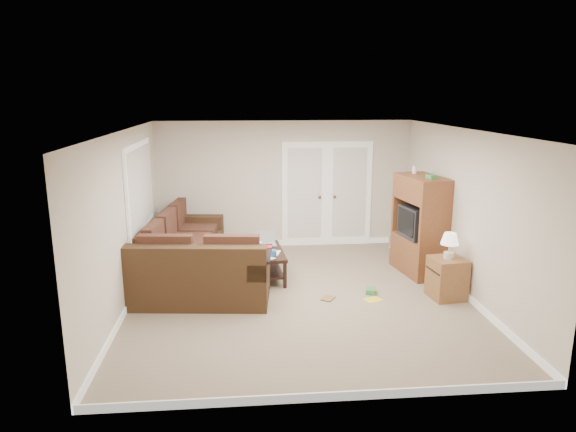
{
  "coord_description": "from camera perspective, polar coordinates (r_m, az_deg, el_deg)",
  "views": [
    {
      "loc": [
        -0.82,
        -7.25,
        3.0
      ],
      "look_at": [
        -0.11,
        0.68,
        1.1
      ],
      "focal_mm": 32.0,
      "sensor_mm": 36.0,
      "label": 1
    }
  ],
  "objects": [
    {
      "name": "wall_front",
      "position": [
        4.9,
        4.91,
        -7.54
      ],
      "size": [
        5.0,
        0.02,
        2.5
      ],
      "primitive_type": "cube",
      "color": "beige",
      "rests_on": "floor"
    },
    {
      "name": "tv_armoire",
      "position": [
        8.95,
        14.48,
        -0.94
      ],
      "size": [
        0.74,
        1.13,
        1.8
      ],
      "rotation": [
        0.0,
        0.0,
        0.17
      ],
      "color": "brown",
      "rests_on": "floor"
    },
    {
      "name": "coffee_table",
      "position": [
        8.61,
        -2.52,
        -5.16
      ],
      "size": [
        0.66,
        1.19,
        0.79
      ],
      "rotation": [
        0.0,
        0.0,
        0.07
      ],
      "color": "black",
      "rests_on": "floor"
    },
    {
      "name": "baseboards",
      "position": [
        7.87,
        1.27,
        -8.59
      ],
      "size": [
        5.0,
        5.5,
        0.1
      ],
      "primitive_type": null,
      "color": "white",
      "rests_on": "floor"
    },
    {
      "name": "sectional_sofa",
      "position": [
        8.46,
        -10.77,
        -4.93
      ],
      "size": [
        2.14,
        3.25,
        0.95
      ],
      "rotation": [
        0.0,
        0.0,
        -0.1
      ],
      "color": "#412B19",
      "rests_on": "floor"
    },
    {
      "name": "floor_book",
      "position": [
        7.85,
        3.91,
        -9.02
      ],
      "size": [
        0.26,
        0.28,
        0.02
      ],
      "primitive_type": "imported",
      "rotation": [
        0.0,
        0.0,
        -0.56
      ],
      "color": "brown",
      "rests_on": "floor"
    },
    {
      "name": "ceiling",
      "position": [
        7.32,
        1.37,
        9.5
      ],
      "size": [
        5.0,
        5.5,
        0.02
      ],
      "primitive_type": "cube",
      "color": "white",
      "rests_on": "wall_back"
    },
    {
      "name": "window_left",
      "position": [
        8.54,
        -16.14,
        3.11
      ],
      "size": [
        0.05,
        1.92,
        1.42
      ],
      "color": "white",
      "rests_on": "wall_left"
    },
    {
      "name": "french_doors",
      "position": [
        10.29,
        4.34,
        2.38
      ],
      "size": [
        1.8,
        0.05,
        2.13
      ],
      "color": "white",
      "rests_on": "floor"
    },
    {
      "name": "wall_back",
      "position": [
        10.19,
        -0.4,
        3.53
      ],
      "size": [
        5.0,
        0.02,
        2.5
      ],
      "primitive_type": "cube",
      "color": "beige",
      "rests_on": "floor"
    },
    {
      "name": "wall_left",
      "position": [
        7.65,
        -17.64,
        -0.45
      ],
      "size": [
        0.02,
        5.5,
        2.5
      ],
      "primitive_type": "cube",
      "color": "beige",
      "rests_on": "floor"
    },
    {
      "name": "floor_magazine",
      "position": [
        7.87,
        9.41,
        -9.16
      ],
      "size": [
        0.3,
        0.27,
        0.01
      ],
      "primitive_type": "cube",
      "rotation": [
        0.0,
        0.0,
        0.37
      ],
      "color": "yellow",
      "rests_on": "floor"
    },
    {
      "name": "side_cabinet",
      "position": [
        8.08,
        17.27,
        -6.25
      ],
      "size": [
        0.53,
        0.53,
        1.01
      ],
      "rotation": [
        0.0,
        0.0,
        0.12
      ],
      "color": "brown",
      "rests_on": "floor"
    },
    {
      "name": "floor",
      "position": [
        7.89,
        1.27,
        -8.93
      ],
      "size": [
        5.5,
        5.5,
        0.0
      ],
      "primitive_type": "plane",
      "color": "gray",
      "rests_on": "ground"
    },
    {
      "name": "floor_greenbox",
      "position": [
        8.1,
        9.21,
        -8.2
      ],
      "size": [
        0.2,
        0.23,
        0.08
      ],
      "primitive_type": "cube",
      "rotation": [
        0.0,
        0.0,
        -0.29
      ],
      "color": "#3B8241",
      "rests_on": "floor"
    },
    {
      "name": "space_heater",
      "position": [
        10.46,
        11.52,
        -2.68
      ],
      "size": [
        0.14,
        0.12,
        0.3
      ],
      "primitive_type": "cube",
      "rotation": [
        0.0,
        0.0,
        -0.19
      ],
      "color": "white",
      "rests_on": "floor"
    },
    {
      "name": "wall_right",
      "position": [
        8.16,
        19.03,
        0.3
      ],
      "size": [
        0.02,
        5.5,
        2.5
      ],
      "primitive_type": "cube",
      "color": "beige",
      "rests_on": "floor"
    }
  ]
}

